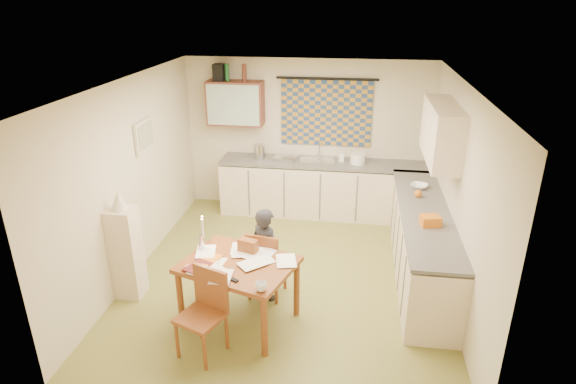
% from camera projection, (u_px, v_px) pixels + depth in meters
% --- Properties ---
extents(floor, '(4.00, 4.50, 0.02)m').
position_uv_depth(floor, '(288.00, 275.00, 6.34)').
color(floor, olive).
rests_on(floor, ground).
extents(ceiling, '(4.00, 4.50, 0.02)m').
position_uv_depth(ceiling, '(288.00, 82.00, 5.38)').
color(ceiling, white).
rests_on(ceiling, floor).
extents(wall_back, '(4.00, 0.02, 2.50)m').
position_uv_depth(wall_back, '(307.00, 136.00, 7.93)').
color(wall_back, beige).
rests_on(wall_back, floor).
extents(wall_front, '(4.00, 0.02, 2.50)m').
position_uv_depth(wall_front, '(247.00, 292.00, 3.80)').
color(wall_front, beige).
rests_on(wall_front, floor).
extents(wall_left, '(0.02, 4.50, 2.50)m').
position_uv_depth(wall_left, '(132.00, 178.00, 6.13)').
color(wall_left, beige).
rests_on(wall_left, floor).
extents(wall_right, '(0.02, 4.50, 2.50)m').
position_uv_depth(wall_right, '(459.00, 196.00, 5.60)').
color(wall_right, beige).
rests_on(wall_right, floor).
extents(window_blind, '(1.45, 0.03, 1.05)m').
position_uv_depth(window_blind, '(326.00, 113.00, 7.70)').
color(window_blind, navy).
rests_on(window_blind, wall_back).
extents(curtain_rod, '(1.60, 0.04, 0.04)m').
position_uv_depth(curtain_rod, '(327.00, 79.00, 7.47)').
color(curtain_rod, black).
rests_on(curtain_rod, wall_back).
extents(wall_cabinet, '(0.90, 0.34, 0.70)m').
position_uv_depth(wall_cabinet, '(235.00, 103.00, 7.70)').
color(wall_cabinet, '#58281E').
rests_on(wall_cabinet, wall_back).
extents(wall_cabinet_glass, '(0.84, 0.02, 0.64)m').
position_uv_depth(wall_cabinet_glass, '(233.00, 105.00, 7.55)').
color(wall_cabinet_glass, '#99B2A5').
rests_on(wall_cabinet_glass, wall_back).
extents(upper_cabinet_right, '(0.34, 1.30, 0.70)m').
position_uv_depth(upper_cabinet_right, '(442.00, 132.00, 5.89)').
color(upper_cabinet_right, beige).
rests_on(upper_cabinet_right, wall_right).
extents(framed_print, '(0.04, 0.50, 0.40)m').
position_uv_depth(framed_print, '(144.00, 135.00, 6.31)').
color(framed_print, beige).
rests_on(framed_print, wall_left).
extents(print_canvas, '(0.01, 0.42, 0.32)m').
position_uv_depth(print_canvas, '(146.00, 136.00, 6.31)').
color(print_canvas, '#BBB7A8').
rests_on(print_canvas, wall_left).
extents(counter_back, '(3.30, 0.62, 0.92)m').
position_uv_depth(counter_back, '(321.00, 189.00, 7.91)').
color(counter_back, beige).
rests_on(counter_back, floor).
extents(counter_right, '(0.62, 2.95, 0.92)m').
position_uv_depth(counter_right, '(421.00, 243.00, 6.20)').
color(counter_right, beige).
rests_on(counter_right, floor).
extents(stove, '(0.55, 0.55, 0.85)m').
position_uv_depth(stove, '(432.00, 292.00, 5.23)').
color(stove, white).
rests_on(stove, floor).
extents(sink, '(0.60, 0.51, 0.10)m').
position_uv_depth(sink, '(317.00, 164.00, 7.76)').
color(sink, silver).
rests_on(sink, counter_back).
extents(tap, '(0.03, 0.03, 0.28)m').
position_uv_depth(tap, '(319.00, 150.00, 7.85)').
color(tap, silver).
rests_on(tap, counter_back).
extents(dish_rack, '(0.41, 0.37, 0.06)m').
position_uv_depth(dish_rack, '(286.00, 158.00, 7.80)').
color(dish_rack, silver).
rests_on(dish_rack, counter_back).
extents(kettle, '(0.21, 0.21, 0.24)m').
position_uv_depth(kettle, '(260.00, 152.00, 7.82)').
color(kettle, silver).
rests_on(kettle, counter_back).
extents(mixing_bowl, '(0.27, 0.27, 0.16)m').
position_uv_depth(mixing_bowl, '(358.00, 159.00, 7.63)').
color(mixing_bowl, white).
rests_on(mixing_bowl, counter_back).
extents(soap_bottle, '(0.09, 0.09, 0.18)m').
position_uv_depth(soap_bottle, '(341.00, 156.00, 7.71)').
color(soap_bottle, white).
rests_on(soap_bottle, counter_back).
extents(bowl, '(0.39, 0.39, 0.06)m').
position_uv_depth(bowl, '(419.00, 186.00, 6.68)').
color(bowl, white).
rests_on(bowl, counter_right).
extents(orange_bag, '(0.25, 0.20, 0.12)m').
position_uv_depth(orange_bag, '(430.00, 221.00, 5.59)').
color(orange_bag, orange).
rests_on(orange_bag, counter_right).
extents(fruit_orange, '(0.10, 0.10, 0.10)m').
position_uv_depth(fruit_orange, '(418.00, 194.00, 6.37)').
color(fruit_orange, orange).
rests_on(fruit_orange, counter_right).
extents(speaker, '(0.16, 0.20, 0.26)m').
position_uv_depth(speaker, '(219.00, 72.00, 7.55)').
color(speaker, black).
rests_on(speaker, wall_cabinet).
extents(bottle_green, '(0.08, 0.08, 0.26)m').
position_uv_depth(bottle_green, '(227.00, 72.00, 7.54)').
color(bottle_green, '#195926').
rests_on(bottle_green, wall_cabinet).
extents(bottle_brown, '(0.08, 0.08, 0.26)m').
position_uv_depth(bottle_brown, '(244.00, 73.00, 7.50)').
color(bottle_brown, '#58281E').
rests_on(bottle_brown, wall_cabinet).
extents(dining_table, '(1.37, 1.19, 0.75)m').
position_uv_depth(dining_table, '(240.00, 292.00, 5.31)').
color(dining_table, brown).
rests_on(dining_table, floor).
extents(chair_far, '(0.46, 0.46, 0.88)m').
position_uv_depth(chair_far, '(267.00, 275.00, 5.82)').
color(chair_far, brown).
rests_on(chair_far, floor).
extents(chair_near, '(0.54, 0.54, 0.91)m').
position_uv_depth(chair_near, '(203.00, 329.00, 4.87)').
color(chair_near, brown).
rests_on(chair_near, floor).
extents(person, '(0.70, 0.69, 1.17)m').
position_uv_depth(person, '(266.00, 254.00, 5.68)').
color(person, black).
rests_on(person, floor).
extents(shelf_stand, '(0.32, 0.30, 1.15)m').
position_uv_depth(shelf_stand, '(126.00, 253.00, 5.71)').
color(shelf_stand, beige).
rests_on(shelf_stand, floor).
extents(lampshade, '(0.20, 0.20, 0.22)m').
position_uv_depth(lampshade, '(119.00, 200.00, 5.45)').
color(lampshade, beige).
rests_on(lampshade, shelf_stand).
extents(letter_rack, '(0.24, 0.16, 0.16)m').
position_uv_depth(letter_rack, '(248.00, 246.00, 5.34)').
color(letter_rack, brown).
rests_on(letter_rack, dining_table).
extents(mug, '(0.13, 0.13, 0.09)m').
position_uv_depth(mug, '(261.00, 287.00, 4.67)').
color(mug, white).
rests_on(mug, dining_table).
extents(magazine, '(0.40, 0.42, 0.03)m').
position_uv_depth(magazine, '(190.00, 264.00, 5.11)').
color(magazine, maroon).
rests_on(magazine, dining_table).
extents(book, '(0.32, 0.35, 0.02)m').
position_uv_depth(book, '(203.00, 257.00, 5.25)').
color(book, orange).
rests_on(book, dining_table).
extents(orange_box, '(0.13, 0.09, 0.04)m').
position_uv_depth(orange_box, '(201.00, 267.00, 5.04)').
color(orange_box, orange).
rests_on(orange_box, dining_table).
extents(eyeglasses, '(0.13, 0.10, 0.02)m').
position_uv_depth(eyeglasses, '(233.00, 279.00, 4.85)').
color(eyeglasses, black).
rests_on(eyeglasses, dining_table).
extents(candle_holder, '(0.08, 0.08, 0.18)m').
position_uv_depth(candle_holder, '(202.00, 242.00, 5.40)').
color(candle_holder, silver).
rests_on(candle_holder, dining_table).
extents(candle, '(0.03, 0.03, 0.22)m').
position_uv_depth(candle, '(203.00, 228.00, 5.29)').
color(candle, white).
rests_on(candle, dining_table).
extents(candle_flame, '(0.02, 0.02, 0.02)m').
position_uv_depth(candle_flame, '(202.00, 217.00, 5.28)').
color(candle_flame, '#FFCC66').
rests_on(candle_flame, dining_table).
extents(papers, '(1.18, 0.93, 0.02)m').
position_uv_depth(papers, '(237.00, 260.00, 5.20)').
color(papers, white).
rests_on(papers, dining_table).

